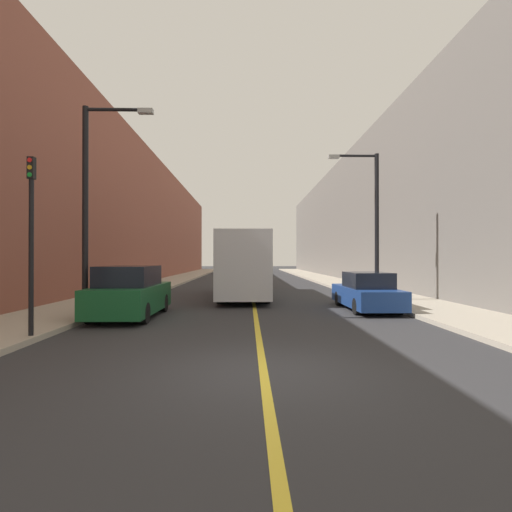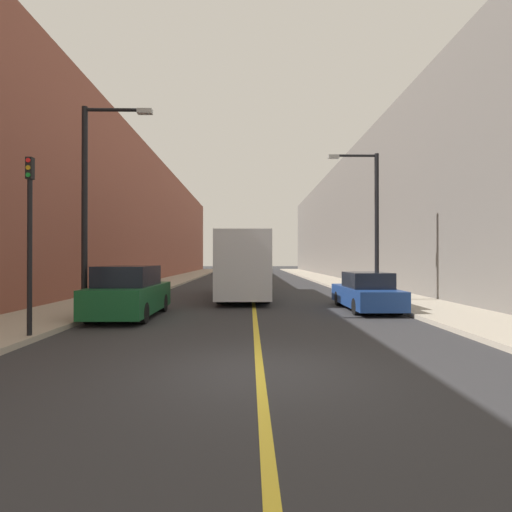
{
  "view_description": "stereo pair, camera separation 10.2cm",
  "coord_description": "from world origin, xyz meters",
  "px_view_note": "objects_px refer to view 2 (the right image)",
  "views": [
    {
      "loc": [
        -0.29,
        -7.25,
        2.07
      ],
      "look_at": [
        0.15,
        13.63,
        2.2
      ],
      "focal_mm": 28.0,
      "sensor_mm": 36.0,
      "label": 1
    },
    {
      "loc": [
        -0.19,
        -7.25,
        2.07
      ],
      "look_at": [
        0.15,
        13.63,
        2.2
      ],
      "focal_mm": 28.0,
      "sensor_mm": 36.0,
      "label": 2
    }
  ],
  "objects_px": {
    "bus": "(244,264)",
    "traffic_light": "(30,239)",
    "street_lamp_left": "(91,196)",
    "street_lamp_right": "(372,216)",
    "parked_suv_left": "(130,293)",
    "car_right_near": "(366,293)"
  },
  "relations": [
    {
      "from": "car_right_near",
      "to": "bus",
      "type": "bearing_deg",
      "value": 131.65
    },
    {
      "from": "bus",
      "to": "street_lamp_right",
      "type": "bearing_deg",
      "value": -25.89
    },
    {
      "from": "parked_suv_left",
      "to": "street_lamp_left",
      "type": "xyz_separation_m",
      "value": [
        -1.17,
        -0.48,
        3.35
      ]
    },
    {
      "from": "bus",
      "to": "street_lamp_left",
      "type": "relative_size",
      "value": 1.44
    },
    {
      "from": "parked_suv_left",
      "to": "street_lamp_right",
      "type": "distance_m",
      "value": 11.41
    },
    {
      "from": "bus",
      "to": "street_lamp_left",
      "type": "height_order",
      "value": "street_lamp_left"
    },
    {
      "from": "street_lamp_left",
      "to": "parked_suv_left",
      "type": "bearing_deg",
      "value": 22.19
    },
    {
      "from": "street_lamp_left",
      "to": "traffic_light",
      "type": "xyz_separation_m",
      "value": [
        -0.11,
        -3.55,
        -1.62
      ]
    },
    {
      "from": "bus",
      "to": "car_right_near",
      "type": "bearing_deg",
      "value": -48.35
    },
    {
      "from": "street_lamp_right",
      "to": "car_right_near",
      "type": "bearing_deg",
      "value": -112.21
    },
    {
      "from": "car_right_near",
      "to": "street_lamp_left",
      "type": "xyz_separation_m",
      "value": [
        -10.07,
        -2.35,
        3.5
      ]
    },
    {
      "from": "parked_suv_left",
      "to": "car_right_near",
      "type": "distance_m",
      "value": 9.09
    },
    {
      "from": "car_right_near",
      "to": "street_lamp_right",
      "type": "bearing_deg",
      "value": 67.79
    },
    {
      "from": "car_right_near",
      "to": "traffic_light",
      "type": "relative_size",
      "value": 1.07
    },
    {
      "from": "street_lamp_right",
      "to": "traffic_light",
      "type": "bearing_deg",
      "value": -142.8
    },
    {
      "from": "bus",
      "to": "parked_suv_left",
      "type": "relative_size",
      "value": 2.18
    },
    {
      "from": "street_lamp_right",
      "to": "traffic_light",
      "type": "xyz_separation_m",
      "value": [
        -11.26,
        -8.54,
        -1.5
      ]
    },
    {
      "from": "parked_suv_left",
      "to": "car_right_near",
      "type": "bearing_deg",
      "value": 11.87
    },
    {
      "from": "street_lamp_left",
      "to": "traffic_light",
      "type": "relative_size",
      "value": 1.59
    },
    {
      "from": "traffic_light",
      "to": "street_lamp_left",
      "type": "bearing_deg",
      "value": 88.27
    },
    {
      "from": "bus",
      "to": "traffic_light",
      "type": "xyz_separation_m",
      "value": [
        -5.21,
        -11.48,
        0.81
      ]
    },
    {
      "from": "street_lamp_right",
      "to": "traffic_light",
      "type": "distance_m",
      "value": 14.21
    }
  ]
}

